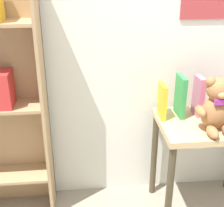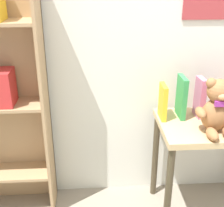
{
  "view_description": "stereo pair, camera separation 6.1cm",
  "coord_description": "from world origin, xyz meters",
  "px_view_note": "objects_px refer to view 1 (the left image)",
  "views": [
    {
      "loc": [
        -0.46,
        -0.55,
        1.46
      ],
      "look_at": [
        -0.3,
        1.04,
        0.76
      ],
      "focal_mm": 50.0,
      "sensor_mm": 36.0,
      "label": 1
    },
    {
      "loc": [
        -0.4,
        -0.55,
        1.46
      ],
      "look_at": [
        -0.3,
        1.04,
        0.76
      ],
      "focal_mm": 50.0,
      "sensor_mm": 36.0,
      "label": 2
    }
  ],
  "objects_px": {
    "teddy_bear": "(217,106)",
    "book_standing_green": "(180,96)",
    "book_standing_pink": "(198,96)",
    "display_table": "(209,138)",
    "book_standing_yellow": "(163,101)",
    "book_standing_red": "(217,99)"
  },
  "relations": [
    {
      "from": "book_standing_green",
      "to": "book_standing_red",
      "type": "bearing_deg",
      "value": -5.13
    },
    {
      "from": "book_standing_yellow",
      "to": "display_table",
      "type": "bearing_deg",
      "value": -17.39
    },
    {
      "from": "book_standing_pink",
      "to": "book_standing_red",
      "type": "distance_m",
      "value": 0.11
    },
    {
      "from": "teddy_bear",
      "to": "book_standing_pink",
      "type": "distance_m",
      "value": 0.19
    },
    {
      "from": "book_standing_yellow",
      "to": "book_standing_red",
      "type": "height_order",
      "value": "book_standing_yellow"
    },
    {
      "from": "display_table",
      "to": "book_standing_green",
      "type": "distance_m",
      "value": 0.3
    },
    {
      "from": "teddy_bear",
      "to": "display_table",
      "type": "bearing_deg",
      "value": 75.45
    },
    {
      "from": "display_table",
      "to": "book_standing_pink",
      "type": "bearing_deg",
      "value": 118.98
    },
    {
      "from": "teddy_bear",
      "to": "book_standing_yellow",
      "type": "xyz_separation_m",
      "value": [
        -0.25,
        0.18,
        -0.03
      ]
    },
    {
      "from": "display_table",
      "to": "book_standing_red",
      "type": "distance_m",
      "value": 0.23
    },
    {
      "from": "display_table",
      "to": "teddy_bear",
      "type": "height_order",
      "value": "teddy_bear"
    },
    {
      "from": "teddy_bear",
      "to": "book_standing_green",
      "type": "xyz_separation_m",
      "value": [
        -0.14,
        0.2,
        -0.01
      ]
    },
    {
      "from": "book_standing_yellow",
      "to": "book_standing_green",
      "type": "bearing_deg",
      "value": 8.88
    },
    {
      "from": "teddy_bear",
      "to": "book_standing_green",
      "type": "distance_m",
      "value": 0.24
    },
    {
      "from": "display_table",
      "to": "teddy_bear",
      "type": "relative_size",
      "value": 2.12
    },
    {
      "from": "display_table",
      "to": "book_standing_yellow",
      "type": "xyz_separation_m",
      "value": [
        -0.27,
        0.09,
        0.21
      ]
    },
    {
      "from": "display_table",
      "to": "book_standing_yellow",
      "type": "height_order",
      "value": "book_standing_yellow"
    },
    {
      "from": "display_table",
      "to": "book_standing_green",
      "type": "bearing_deg",
      "value": 147.74
    },
    {
      "from": "teddy_bear",
      "to": "book_standing_yellow",
      "type": "height_order",
      "value": "teddy_bear"
    },
    {
      "from": "book_standing_red",
      "to": "book_standing_yellow",
      "type": "bearing_deg",
      "value": 178.92
    },
    {
      "from": "display_table",
      "to": "book_standing_green",
      "type": "height_order",
      "value": "book_standing_green"
    },
    {
      "from": "teddy_bear",
      "to": "book_standing_pink",
      "type": "height_order",
      "value": "teddy_bear"
    }
  ]
}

